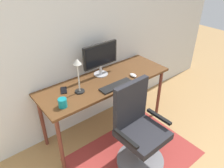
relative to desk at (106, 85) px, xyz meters
The scene contains 10 objects.
wall_back 0.88m from the desk, 144.93° to the left, with size 6.00×0.10×2.60m, color silver.
area_rug 0.93m from the desk, 95.14° to the right, with size 1.44×1.03×0.01m, color maroon.
desk is the anchor object (origin of this frame).
monitor 0.36m from the desk, 75.64° to the left, with size 0.48×0.18×0.42m.
keyboard 0.21m from the desk, 86.35° to the right, with size 0.43×0.13×0.02m, color black.
computer_mouse 0.37m from the desk, 24.34° to the right, with size 0.06×0.10×0.03m, color white.
coffee_cup 0.69m from the desk, 167.11° to the right, with size 0.09×0.09×0.09m, color #117C84.
cell_phone 0.54m from the desk, 168.11° to the left, with size 0.07×0.14×0.01m, color black.
desk_lamp 0.52m from the desk, behind, with size 0.11×0.11×0.41m.
office_chair 0.73m from the desk, 94.96° to the right, with size 0.55×0.55×1.00m.
Camera 1 is at (-0.86, -0.00, 2.13)m, focal length 34.82 mm.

